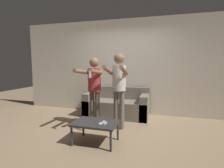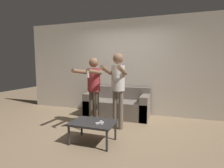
{
  "view_description": "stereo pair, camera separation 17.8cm",
  "coord_description": "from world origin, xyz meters",
  "px_view_note": "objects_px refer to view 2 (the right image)",
  "views": [
    {
      "loc": [
        1.06,
        -3.31,
        1.42
      ],
      "look_at": [
        -0.12,
        0.78,
        0.94
      ],
      "focal_mm": 28.0,
      "sensor_mm": 36.0,
      "label": 1
    },
    {
      "loc": [
        1.23,
        -3.26,
        1.42
      ],
      "look_at": [
        -0.12,
        0.78,
        0.94
      ],
      "focal_mm": 28.0,
      "sensor_mm": 36.0,
      "label": 2
    }
  ],
  "objects_px": {
    "person_standing_right": "(118,83)",
    "remote_far": "(101,122)",
    "remote_near": "(100,123)",
    "couch": "(117,106)",
    "coffee_table": "(93,124)",
    "person_standing_left": "(93,84)"
  },
  "relations": [
    {
      "from": "person_standing_right",
      "to": "remote_far",
      "type": "distance_m",
      "value": 1.02
    },
    {
      "from": "coffee_table",
      "to": "remote_far",
      "type": "xyz_separation_m",
      "value": [
        0.17,
        -0.02,
        0.05
      ]
    },
    {
      "from": "person_standing_right",
      "to": "remote_far",
      "type": "xyz_separation_m",
      "value": [
        -0.06,
        -0.8,
        -0.63
      ]
    },
    {
      "from": "couch",
      "to": "person_standing_right",
      "type": "xyz_separation_m",
      "value": [
        0.29,
        -0.94,
        0.74
      ]
    },
    {
      "from": "coffee_table",
      "to": "remote_far",
      "type": "bearing_deg",
      "value": -5.18
    },
    {
      "from": "person_standing_right",
      "to": "remote_far",
      "type": "bearing_deg",
      "value": -94.44
    },
    {
      "from": "couch",
      "to": "person_standing_left",
      "type": "distance_m",
      "value": 1.21
    },
    {
      "from": "coffee_table",
      "to": "remote_near",
      "type": "relative_size",
      "value": 6.0
    },
    {
      "from": "person_standing_left",
      "to": "couch",
      "type": "bearing_deg",
      "value": 73.27
    },
    {
      "from": "couch",
      "to": "remote_near",
      "type": "distance_m",
      "value": 1.79
    },
    {
      "from": "person_standing_left",
      "to": "coffee_table",
      "type": "xyz_separation_m",
      "value": [
        0.34,
        -0.77,
        -0.63
      ]
    },
    {
      "from": "couch",
      "to": "person_standing_left",
      "type": "relative_size",
      "value": 1.1
    },
    {
      "from": "couch",
      "to": "remote_far",
      "type": "height_order",
      "value": "couch"
    },
    {
      "from": "couch",
      "to": "coffee_table",
      "type": "height_order",
      "value": "couch"
    },
    {
      "from": "couch",
      "to": "remote_near",
      "type": "relative_size",
      "value": 13.04
    },
    {
      "from": "coffee_table",
      "to": "remote_near",
      "type": "bearing_deg",
      "value": -17.15
    },
    {
      "from": "person_standing_right",
      "to": "couch",
      "type": "bearing_deg",
      "value": 106.92
    },
    {
      "from": "coffee_table",
      "to": "remote_near",
      "type": "distance_m",
      "value": 0.17
    },
    {
      "from": "coffee_table",
      "to": "remote_near",
      "type": "height_order",
      "value": "remote_near"
    },
    {
      "from": "person_standing_right",
      "to": "remote_near",
      "type": "distance_m",
      "value": 1.04
    },
    {
      "from": "person_standing_left",
      "to": "remote_near",
      "type": "distance_m",
      "value": 1.11
    },
    {
      "from": "remote_near",
      "to": "remote_far",
      "type": "relative_size",
      "value": 0.88
    }
  ]
}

